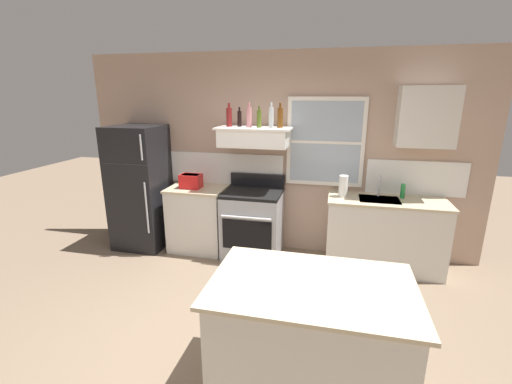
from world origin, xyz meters
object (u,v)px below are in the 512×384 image
object	(u,v)px
stove_range	(253,223)
bottle_olive_oil_square	(259,119)
bottle_red_label_wine	(229,117)
bottle_clear_tall	(271,117)
refrigerator	(140,188)
bottle_amber_wine	(280,117)
bottle_rose_pink	(249,117)
kitchen_island	(309,339)
paper_towel_roll	(343,186)
toaster	(191,181)
bottle_balsamic_dark	(240,118)
dish_soap_bottle	(403,191)

from	to	relation	value
stove_range	bottle_olive_oil_square	xyz separation A→B (m)	(0.07, 0.06, 1.39)
bottle_red_label_wine	bottle_clear_tall	xyz separation A→B (m)	(0.55, 0.03, 0.00)
refrigerator	bottle_olive_oil_square	size ratio (longest dim) A/B	6.53
bottle_amber_wine	bottle_rose_pink	bearing A→B (deg)	-176.88
stove_range	bottle_amber_wine	world-z (taller)	bottle_amber_wine
bottle_clear_tall	kitchen_island	size ratio (longest dim) A/B	0.22
paper_towel_roll	toaster	bearing A→B (deg)	-178.72
bottle_olive_oil_square	bottle_balsamic_dark	bearing A→B (deg)	164.94
toaster	bottle_amber_wine	world-z (taller)	bottle_amber_wine
refrigerator	bottle_clear_tall	xyz separation A→B (m)	(1.86, 0.16, 1.01)
bottle_red_label_wine	kitchen_island	bearing A→B (deg)	-60.45
bottle_red_label_wine	bottle_balsamic_dark	distance (m)	0.14
bottle_amber_wine	paper_towel_roll	world-z (taller)	bottle_amber_wine
paper_towel_roll	bottle_olive_oil_square	bearing A→B (deg)	178.78
kitchen_island	refrigerator	bearing A→B (deg)	140.58
bottle_clear_tall	bottle_rose_pink	bearing A→B (deg)	-165.85
dish_soap_bottle	paper_towel_roll	bearing A→B (deg)	-172.10
bottle_balsamic_dark	paper_towel_roll	xyz separation A→B (m)	(1.37, -0.10, -0.80)
bottle_amber_wine	bottle_red_label_wine	bearing A→B (deg)	178.76
bottle_rose_pink	bottle_clear_tall	bearing A→B (deg)	14.15
bottle_balsamic_dark	dish_soap_bottle	xyz separation A→B (m)	(2.09, 0.00, -0.85)
refrigerator	bottle_balsamic_dark	distance (m)	1.75
dish_soap_bottle	kitchen_island	bearing A→B (deg)	-112.25
refrigerator	bottle_rose_pink	distance (m)	1.88
bottle_clear_tall	dish_soap_bottle	xyz separation A→B (m)	(1.67, -0.00, -0.88)
bottle_balsamic_dark	bottle_clear_tall	xyz separation A→B (m)	(0.42, 0.00, 0.03)
bottle_rose_pink	kitchen_island	xyz separation A→B (m)	(1.01, -2.22, -1.42)
refrigerator	bottle_red_label_wine	distance (m)	1.65
bottle_red_label_wine	bottle_olive_oil_square	size ratio (longest dim) A/B	1.13
bottle_red_label_wine	kitchen_island	world-z (taller)	bottle_red_label_wine
refrigerator	bottle_balsamic_dark	bearing A→B (deg)	6.27
refrigerator	bottle_balsamic_dark	size ratio (longest dim) A/B	6.99
bottle_balsamic_dark	paper_towel_roll	distance (m)	1.59
paper_towel_roll	bottle_amber_wine	bearing A→B (deg)	176.28
bottle_olive_oil_square	bottle_clear_tall	size ratio (longest dim) A/B	0.86
bottle_rose_pink	paper_towel_roll	size ratio (longest dim) A/B	1.16
bottle_olive_oil_square	bottle_clear_tall	xyz separation A→B (m)	(0.14, 0.08, 0.02)
toaster	stove_range	distance (m)	1.03
dish_soap_bottle	refrigerator	bearing A→B (deg)	-177.40
stove_range	bottle_amber_wine	distance (m)	1.45
stove_range	bottle_rose_pink	distance (m)	1.42
dish_soap_bottle	stove_range	bearing A→B (deg)	-175.82
refrigerator	paper_towel_roll	size ratio (longest dim) A/B	6.45
stove_range	kitchen_island	bearing A→B (deg)	-66.37
stove_range	kitchen_island	world-z (taller)	stove_range
bottle_balsamic_dark	kitchen_island	xyz separation A→B (m)	(1.15, -2.29, -1.39)
paper_towel_roll	dish_soap_bottle	world-z (taller)	paper_towel_roll
bottle_olive_oil_square	paper_towel_roll	world-z (taller)	bottle_olive_oil_square
bottle_rose_pink	bottle_amber_wine	size ratio (longest dim) A/B	1.03
stove_range	kitchen_island	xyz separation A→B (m)	(0.94, -2.15, -0.01)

